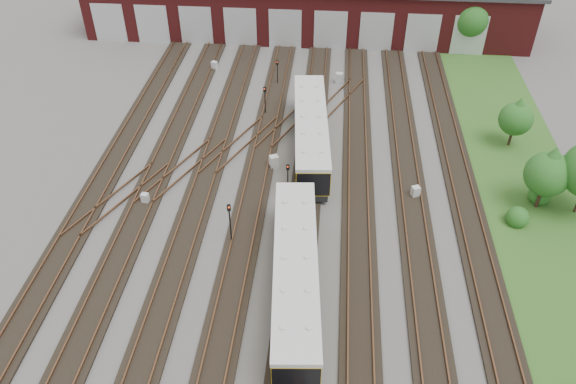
{
  "coord_description": "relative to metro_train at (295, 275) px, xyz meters",
  "views": [
    {
      "loc": [
        3.61,
        -25.42,
        26.95
      ],
      "look_at": [
        0.85,
        5.54,
        2.0
      ],
      "focal_mm": 35.0,
      "sensor_mm": 36.0,
      "label": 1
    }
  ],
  "objects": [
    {
      "name": "metro_train",
      "position": [
        0.0,
        0.0,
        0.0
      ],
      "size": [
        3.8,
        46.64,
        2.99
      ],
      "rotation": [
        0.0,
        0.0,
        0.08
      ],
      "color": "black",
      "rests_on": "ground"
    },
    {
      "name": "grass_verge",
      "position": [
        17.0,
        12.23,
        -1.84
      ],
      "size": [
        8.0,
        55.0,
        0.05
      ],
      "primitive_type": "cube",
      "color": "#274C19",
      "rests_on": "ground"
    },
    {
      "name": "tree_1",
      "position": [
        16.87,
        18.3,
        1.12
      ],
      "size": [
        2.8,
        2.8,
        4.64
      ],
      "color": "black",
      "rests_on": "ground"
    },
    {
      "name": "signal_mast_1",
      "position": [
        -4.48,
        21.6,
        -0.05
      ],
      "size": [
        0.26,
        0.25,
        2.81
      ],
      "rotation": [
        0.0,
        0.0,
        -0.2
      ],
      "color": "black",
      "rests_on": "ground"
    },
    {
      "name": "ground",
      "position": [
        -2.0,
        2.23,
        -1.86
      ],
      "size": [
        120.0,
        120.0,
        0.0
      ],
      "primitive_type": "plane",
      "color": "#403E3C",
      "rests_on": "ground"
    },
    {
      "name": "bush_1",
      "position": [
        17.46,
        10.89,
        -1.03
      ],
      "size": [
        1.66,
        1.66,
        1.66
      ],
      "primitive_type": "sphere",
      "color": "#154C16",
      "rests_on": "ground"
    },
    {
      "name": "signal_mast_0",
      "position": [
        -4.74,
        4.37,
        0.29
      ],
      "size": [
        0.28,
        0.27,
        3.39
      ],
      "rotation": [
        0.0,
        0.0,
        0.28
      ],
      "color": "black",
      "rests_on": "ground"
    },
    {
      "name": "bush_2",
      "position": [
        18.04,
        22.33,
        -1.16
      ],
      "size": [
        1.4,
        1.4,
        1.4
      ],
      "primitive_type": "sphere",
      "color": "#154C16",
      "rests_on": "ground"
    },
    {
      "name": "relay_cabinet_4",
      "position": [
        8.26,
        10.5,
        -1.38
      ],
      "size": [
        0.73,
        0.68,
        0.97
      ],
      "primitive_type": "cube",
      "rotation": [
        0.0,
        0.0,
        0.43
      ],
      "color": "#B3B7B9",
      "rests_on": "ground"
    },
    {
      "name": "maintenance_shed",
      "position": [
        -2.01,
        42.21,
        1.34
      ],
      "size": [
        51.0,
        12.5,
        6.35
      ],
      "color": "#541515",
      "rests_on": "ground"
    },
    {
      "name": "tree_3",
      "position": [
        17.15,
        10.13,
        1.59
      ],
      "size": [
        3.24,
        3.24,
        5.37
      ],
      "color": "black",
      "rests_on": "ground"
    },
    {
      "name": "signal_mast_3",
      "position": [
        -1.32,
        9.61,
        0.08
      ],
      "size": [
        0.23,
        0.22,
        3.06
      ],
      "rotation": [
        0.0,
        0.0,
        -0.03
      ],
      "color": "black",
      "rests_on": "ground"
    },
    {
      "name": "relay_cabinet_2",
      "position": [
        -2.78,
        13.3,
        -1.29
      ],
      "size": [
        0.85,
        0.8,
        1.14
      ],
      "primitive_type": "cube",
      "rotation": [
        0.0,
        0.0,
        0.42
      ],
      "color": "#B3B7B9",
      "rests_on": "ground"
    },
    {
      "name": "relay_cabinet_0",
      "position": [
        -11.85,
        7.99,
        -1.43
      ],
      "size": [
        0.58,
        0.5,
        0.87
      ],
      "primitive_type": "cube",
      "rotation": [
        0.0,
        0.0,
        -0.14
      ],
      "color": "#B3B7B9",
      "rests_on": "ground"
    },
    {
      "name": "relay_cabinet_3",
      "position": [
        2.2,
        28.32,
        -1.32
      ],
      "size": [
        0.74,
        0.65,
        1.09
      ],
      "primitive_type": "cube",
      "rotation": [
        0.0,
        0.0,
        -0.18
      ],
      "color": "#B3B7B9",
      "rests_on": "ground"
    },
    {
      "name": "relay_cabinet_1",
      "position": [
        -10.9,
        30.12,
        -1.4
      ],
      "size": [
        0.68,
        0.63,
        0.92
      ],
      "primitive_type": "cube",
      "rotation": [
        0.0,
        0.0,
        -0.37
      ],
      "color": "#B3B7B9",
      "rests_on": "ground"
    },
    {
      "name": "bush_0",
      "position": [
        15.24,
        8.14,
        -1.06
      ],
      "size": [
        1.6,
        1.6,
        1.6
      ],
      "primitive_type": "sphere",
      "color": "#154C16",
      "rests_on": "ground"
    },
    {
      "name": "track_network",
      "position": [
        -2.17,
        2.82,
        -1.75
      ],
      "size": [
        30.4,
        70.0,
        0.33
      ],
      "color": "black",
      "rests_on": "ground"
    },
    {
      "name": "signal_mast_2",
      "position": [
        -3.96,
        27.49,
        -0.19
      ],
      "size": [
        0.22,
        0.21,
        2.6
      ],
      "rotation": [
        0.0,
        0.0,
        -0.0
      ],
      "color": "black",
      "rests_on": "ground"
    },
    {
      "name": "tree_0",
      "position": [
        16.1,
        37.23,
        2.31
      ],
      "size": [
        3.92,
        3.92,
        6.5
      ],
      "color": "black",
      "rests_on": "ground"
    }
  ]
}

